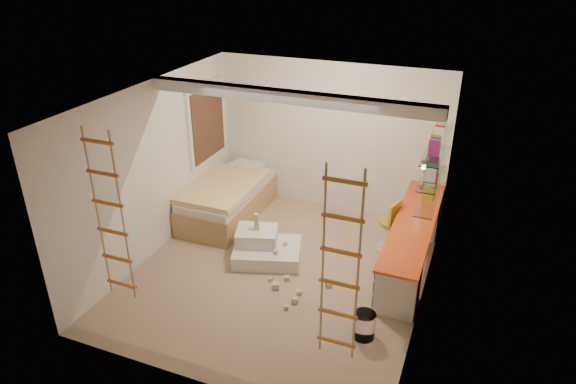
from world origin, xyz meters
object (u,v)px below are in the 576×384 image
at_px(bed, 228,199).
at_px(play_platform, 264,248).
at_px(desk, 412,241).
at_px(swivel_chair, 393,233).

height_order(bed, play_platform, bed).
distance_m(desk, swivel_chair, 0.43).
bearing_deg(swivel_chair, desk, -41.28).
relative_size(swivel_chair, play_platform, 0.73).
bearing_deg(play_platform, swivel_chair, 26.88).
distance_m(desk, play_platform, 2.18).
bearing_deg(bed, play_platform, -41.22).
height_order(desk, bed, desk).
bearing_deg(swivel_chair, play_platform, -153.12).
relative_size(bed, swivel_chair, 2.33).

